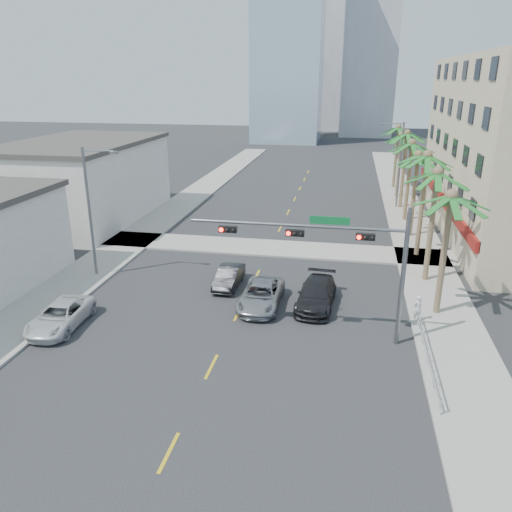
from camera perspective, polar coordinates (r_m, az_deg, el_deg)
The scene contains 24 objects.
ground at distance 21.84m, azimuth -8.05°, elevation -17.94°, with size 260.00×260.00×0.00m, color #262628.
sidewalk_right at distance 39.05m, azimuth 18.79°, elevation -1.11°, with size 4.00×120.00×0.15m, color gray.
sidewalk_left at distance 42.58m, azimuth -14.99°, elevation 1.00°, with size 4.00×120.00×0.15m, color gray.
sidewalk_cross at distance 40.92m, azimuth 1.61°, elevation 0.92°, with size 80.00×4.00×0.15m, color gray.
building_left_far at distance 51.99m, azimuth -19.17°, elevation 7.95°, with size 11.00×18.00×7.20m, color beige.
tower_far_left at distance 112.64m, azimuth 3.79°, elevation 25.19°, with size 14.00×14.00×48.00m, color #99B2C6.
tower_far_center at distance 141.75m, azimuth 7.55°, elevation 22.73°, with size 16.00×16.00×42.00m, color #ADADB2.
traffic_signal_mast at distance 25.57m, azimuth 9.55°, elevation 0.72°, with size 11.12×0.54×7.20m.
palm_tree_0 at distance 29.46m, azimuth 21.44°, elevation 6.25°, with size 4.80×4.80×7.80m.
palm_tree_1 at distance 34.42m, azimuth 20.05°, elevation 8.79°, with size 4.80×4.80×8.16m.
palm_tree_2 at distance 39.44m, azimuth 19.01°, elevation 10.69°, with size 4.80×4.80×8.52m.
palm_tree_3 at distance 44.64m, azimuth 18.04°, elevation 10.84°, with size 4.80×4.80×7.80m.
palm_tree_4 at distance 49.72m, azimuth 17.40°, elevation 12.13°, with size 4.80×4.80×8.16m.
palm_tree_5 at distance 54.82m, azimuth 16.88°, elevation 13.19°, with size 4.80×4.80×8.52m.
palm_tree_6 at distance 60.04m, azimuth 16.34°, elevation 13.07°, with size 4.80×4.80×7.80m.
palm_tree_7 at distance 65.16m, azimuth 15.98°, elevation 13.88°, with size 4.80×4.80×8.16m.
streetlight_left at distance 35.67m, azimuth -18.28°, elevation 5.43°, with size 2.55×0.25×9.00m.
streetlight_right at distance 55.10m, azimuth 15.96°, elevation 10.44°, with size 2.55×0.25×9.00m.
guardrail at distance 25.94m, azimuth 19.04°, elevation -10.53°, with size 0.08×8.08×1.00m.
car_parked_far at distance 30.16m, azimuth -21.46°, elevation -6.40°, with size 2.28×4.94×1.37m, color silver.
car_lane_left at distance 33.52m, azimuth -3.12°, elevation -2.38°, with size 1.41×4.04×1.33m, color black.
car_lane_center at distance 30.57m, azimuth 0.57°, elevation -4.51°, with size 2.38×5.17×1.44m, color #A2A2A7.
car_lane_right at distance 30.80m, azimuth 6.91°, elevation -4.38°, with size 2.14×5.25×1.52m, color black.
pedestrian at distance 29.87m, azimuth 17.97°, elevation -5.69°, with size 0.57×0.38×1.57m, color silver.
Camera 1 is at (6.01, -16.26, 13.29)m, focal length 35.00 mm.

